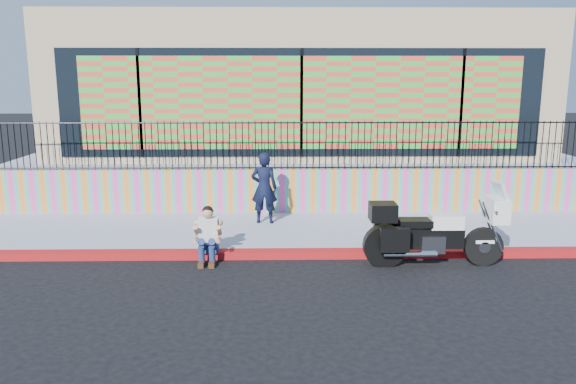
{
  "coord_description": "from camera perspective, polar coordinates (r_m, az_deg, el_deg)",
  "views": [
    {
      "loc": [
        -0.63,
        -10.66,
        3.53
      ],
      "look_at": [
        -0.41,
        1.2,
        1.08
      ],
      "focal_mm": 35.0,
      "sensor_mm": 36.0,
      "label": 1
    }
  ],
  "objects": [
    {
      "name": "ground",
      "position": [
        11.24,
        2.21,
        -6.65
      ],
      "size": [
        90.0,
        90.0,
        0.0
      ],
      "primitive_type": "plane",
      "color": "black",
      "rests_on": "ground"
    },
    {
      "name": "metal_fence",
      "position": [
        14.02,
        1.51,
        4.77
      ],
      "size": [
        15.8,
        0.04,
        1.2
      ],
      "primitive_type": null,
      "color": "black",
      "rests_on": "mural_wall"
    },
    {
      "name": "police_motorcycle",
      "position": [
        10.93,
        14.44,
        -3.83
      ],
      "size": [
        2.61,
        0.86,
        1.63
      ],
      "color": "black",
      "rests_on": "ground"
    },
    {
      "name": "elevated_platform",
      "position": [
        19.24,
        0.81,
        2.96
      ],
      "size": [
        16.0,
        10.0,
        1.25
      ],
      "primitive_type": "cube",
      "color": "#8E94AA",
      "rests_on": "ground"
    },
    {
      "name": "sidewalk",
      "position": [
        12.8,
        1.79,
        -4.02
      ],
      "size": [
        16.0,
        3.0,
        0.15
      ],
      "primitive_type": "cube",
      "color": "#8E94AA",
      "rests_on": "ground"
    },
    {
      "name": "mural_wall",
      "position": [
        14.21,
        1.49,
        0.16
      ],
      "size": [
        16.0,
        0.2,
        1.1
      ],
      "primitive_type": "cube",
      "color": "#FF43A1",
      "rests_on": "sidewalk"
    },
    {
      "name": "police_officer",
      "position": [
        13.08,
        -2.45,
        0.42
      ],
      "size": [
        0.63,
        0.44,
        1.67
      ],
      "primitive_type": "imported",
      "rotation": [
        0.0,
        0.0,
        3.08
      ],
      "color": "black",
      "rests_on": "sidewalk"
    },
    {
      "name": "red_curb",
      "position": [
        11.22,
        2.21,
        -6.29
      ],
      "size": [
        16.0,
        0.3,
        0.15
      ],
      "primitive_type": "cube",
      "color": "#9E190B",
      "rests_on": "ground"
    },
    {
      "name": "storefront_building",
      "position": [
        18.8,
        0.85,
        10.79
      ],
      "size": [
        14.0,
        8.06,
        4.0
      ],
      "color": "tan",
      "rests_on": "elevated_platform"
    },
    {
      "name": "seated_man",
      "position": [
        10.93,
        -8.16,
        -4.84
      ],
      "size": [
        0.54,
        0.71,
        1.06
      ],
      "color": "navy",
      "rests_on": "ground"
    }
  ]
}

